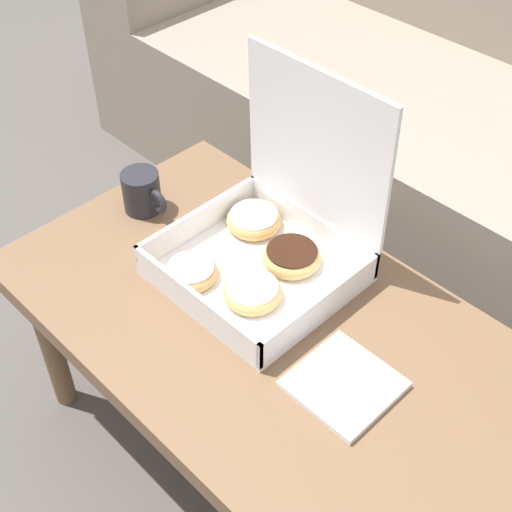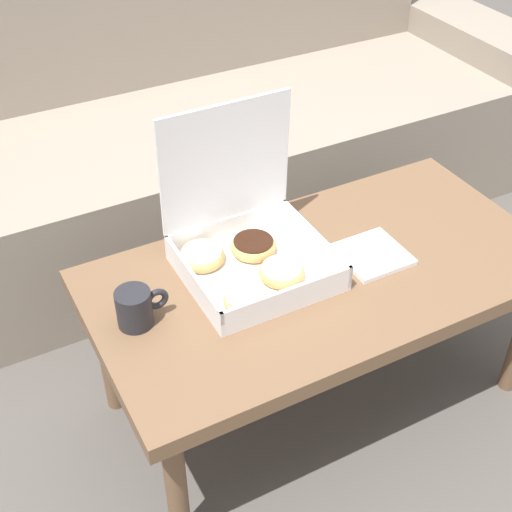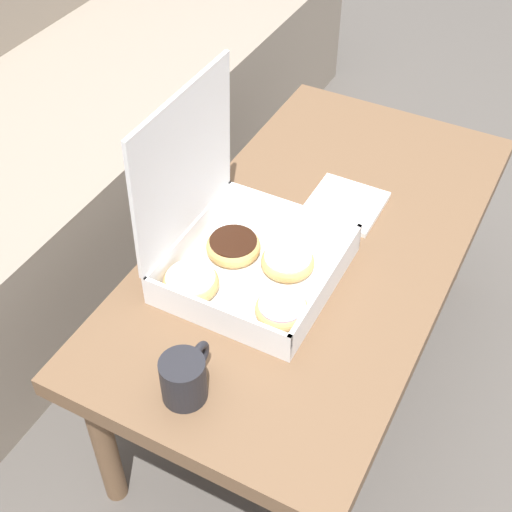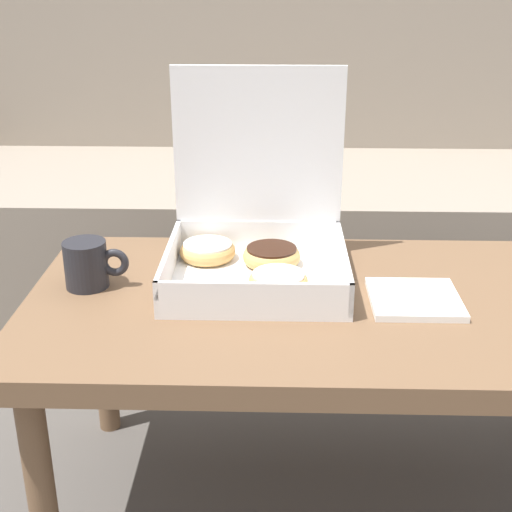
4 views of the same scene
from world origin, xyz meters
name	(u,v)px [view 4 (image 4 of 4)]	position (x,y,z in m)	size (l,w,h in m)	color
ground_plane	(325,456)	(0.00, 0.00, 0.00)	(12.00, 12.00, 0.00)	#514C47
couch	(312,201)	(0.00, 0.80, 0.29)	(2.58, 0.79, 0.85)	gray
coffee_table	(338,321)	(0.00, -0.12, 0.37)	(1.04, 0.54, 0.42)	brown
pastry_box	(251,244)	(-0.15, -0.03, 0.48)	(0.31, 0.29, 0.35)	white
coffee_mug	(88,264)	(-0.43, -0.09, 0.46)	(0.11, 0.07, 0.08)	#232328
napkin_stack	(415,299)	(0.12, -0.13, 0.42)	(0.15, 0.15, 0.01)	white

